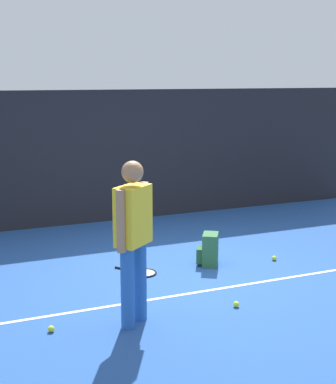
# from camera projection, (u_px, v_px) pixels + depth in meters

# --- Properties ---
(ground_plane) EXTENTS (12.00, 12.00, 0.00)m
(ground_plane) POSITION_uv_depth(u_px,v_px,m) (180.00, 273.00, 7.31)
(ground_plane) COLOR #234C93
(back_fence) EXTENTS (10.00, 0.10, 2.30)m
(back_fence) POSITION_uv_depth(u_px,v_px,m) (111.00, 156.00, 9.80)
(back_fence) COLOR black
(back_fence) RESTS_ON ground
(court_line) EXTENTS (9.00, 0.05, 0.00)m
(court_line) POSITION_uv_depth(u_px,v_px,m) (204.00, 291.00, 6.68)
(court_line) COLOR white
(court_line) RESTS_ON ground
(tennis_player) EXTENTS (0.45, 0.42, 1.70)m
(tennis_player) POSITION_uv_depth(u_px,v_px,m) (133.00, 233.00, 5.62)
(tennis_player) COLOR #2659A5
(tennis_player) RESTS_ON ground
(tennis_racket) EXTENTS (0.52, 0.59, 0.03)m
(tennis_racket) POSITION_uv_depth(u_px,v_px,m) (142.00, 273.00, 7.28)
(tennis_racket) COLOR black
(tennis_racket) RESTS_ON ground
(backpack) EXTENTS (0.37, 0.37, 0.44)m
(backpack) POSITION_uv_depth(u_px,v_px,m) (209.00, 250.00, 7.57)
(backpack) COLOR #2D6038
(backpack) RESTS_ON ground
(tennis_ball_near_player) EXTENTS (0.07, 0.07, 0.07)m
(tennis_ball_near_player) POSITION_uv_depth(u_px,v_px,m) (274.00, 258.00, 7.80)
(tennis_ball_near_player) COLOR #CCE033
(tennis_ball_near_player) RESTS_ON ground
(tennis_ball_by_fence) EXTENTS (0.07, 0.07, 0.07)m
(tennis_ball_by_fence) POSITION_uv_depth(u_px,v_px,m) (236.00, 304.00, 6.21)
(tennis_ball_by_fence) COLOR #CCE033
(tennis_ball_by_fence) RESTS_ON ground
(tennis_ball_mid_court) EXTENTS (0.07, 0.07, 0.07)m
(tennis_ball_mid_court) POSITION_uv_depth(u_px,v_px,m) (134.00, 224.00, 9.60)
(tennis_ball_mid_court) COLOR #CCE033
(tennis_ball_mid_court) RESTS_ON ground
(tennis_ball_far_left) EXTENTS (0.07, 0.07, 0.07)m
(tennis_ball_far_left) POSITION_uv_depth(u_px,v_px,m) (51.00, 329.00, 5.60)
(tennis_ball_far_left) COLOR #CCE033
(tennis_ball_far_left) RESTS_ON ground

